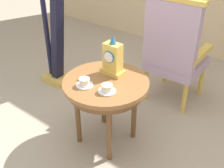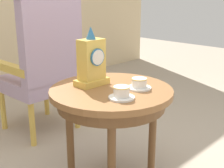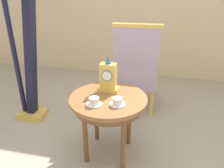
# 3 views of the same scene
# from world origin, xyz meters

# --- Properties ---
(ground_plane) EXTENTS (10.00, 10.00, 0.00)m
(ground_plane) POSITION_xyz_m (0.00, 0.00, 0.00)
(ground_plane) COLOR tan
(side_table) EXTENTS (0.69, 0.69, 0.61)m
(side_table) POSITION_xyz_m (0.08, 0.02, 0.53)
(side_table) COLOR brown
(side_table) RESTS_ON ground
(teacup_left) EXTENTS (0.13, 0.13, 0.06)m
(teacup_left) POSITION_xyz_m (-0.01, -0.14, 0.64)
(teacup_left) COLOR white
(teacup_left) RESTS_ON side_table
(teacup_right) EXTENTS (0.13, 0.13, 0.06)m
(teacup_right) POSITION_xyz_m (0.18, -0.10, 0.64)
(teacup_right) COLOR white
(teacup_right) RESTS_ON side_table
(mantel_clock) EXTENTS (0.19, 0.11, 0.34)m
(mantel_clock) POSITION_xyz_m (0.05, 0.14, 0.74)
(mantel_clock) COLOR gold
(mantel_clock) RESTS_ON side_table
(armchair) EXTENTS (0.56, 0.55, 1.14)m
(armchair) POSITION_xyz_m (0.22, 0.90, 0.59)
(armchair) COLOR #B299B7
(armchair) RESTS_ON ground
(harp) EXTENTS (0.40, 0.24, 1.75)m
(harp) POSITION_xyz_m (-0.98, 0.44, 0.70)
(harp) COLOR gold
(harp) RESTS_ON ground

